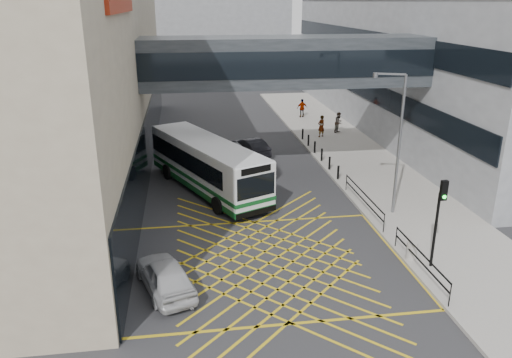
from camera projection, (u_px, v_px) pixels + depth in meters
name	position (u px, v px, depth m)	size (l,w,h in m)	color
ground	(269.00, 263.00, 22.32)	(120.00, 120.00, 0.00)	#333335
building_right	(489.00, 14.00, 44.55)	(24.09, 44.00, 20.00)	gray
building_far	(190.00, 16.00, 74.94)	(28.00, 16.00, 18.00)	gray
skybridge	(285.00, 61.00, 31.38)	(20.00, 4.10, 3.00)	#31363B
pavement	(353.00, 156.00, 37.49)	(6.00, 54.00, 0.16)	#A6A198
box_junction	(269.00, 263.00, 22.32)	(12.00, 9.00, 0.01)	gold
bus	(206.00, 164.00, 30.55)	(6.98, 11.20, 3.13)	white
car_white	(165.00, 275.00, 20.00)	(1.82, 4.45, 1.42)	silver
car_dark	(250.00, 147.00, 37.79)	(1.66, 4.25, 1.33)	black
car_silver	(232.00, 150.00, 36.85)	(1.83, 4.33, 1.35)	gray
traffic_light	(439.00, 211.00, 20.81)	(0.29, 0.47, 4.04)	black
street_lamp	(397.00, 136.00, 25.94)	(1.67, 0.78, 7.52)	slate
litter_bin	(412.00, 250.00, 22.26)	(0.48, 0.48, 0.82)	#ADA89E
kerb_railings	(386.00, 221.00, 24.51)	(0.05, 12.54, 1.00)	black
bollards	(318.00, 151.00, 36.94)	(0.14, 10.14, 0.90)	black
pedestrian_a	(321.00, 126.00, 42.22)	(0.73, 0.52, 1.84)	gray
pedestrian_b	(339.00, 123.00, 43.61)	(0.88, 0.51, 1.79)	gray
pedestrian_c	(302.00, 108.00, 49.42)	(1.06, 0.51, 1.80)	gray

